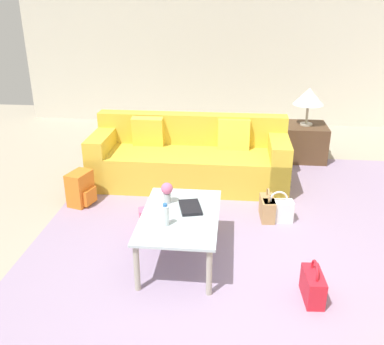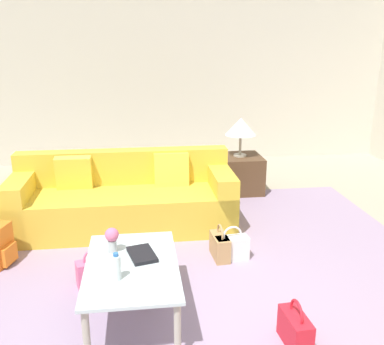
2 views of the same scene
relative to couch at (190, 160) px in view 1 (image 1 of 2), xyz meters
name	(u,v)px [view 1 (image 1 of 2)]	position (x,y,z in m)	size (l,w,h in m)	color
ground_plane	(234,288)	(2.19, 0.60, -0.30)	(12.00, 12.00, 0.00)	#A89E89
wall_left	(240,39)	(-2.87, 0.60, 1.25)	(0.12, 8.00, 3.10)	beige
area_rug	(255,250)	(1.59, 0.80, -0.30)	(5.20, 4.40, 0.01)	#9984A3
couch	(190,160)	(0.00, 0.00, 0.00)	(0.88, 2.47, 0.85)	gold
coffee_table	(180,220)	(1.79, 0.10, 0.10)	(1.09, 0.69, 0.46)	silver
water_bottle	(165,215)	(1.99, 0.00, 0.25)	(0.06, 0.06, 0.20)	silver
coffee_table_book	(190,207)	(1.67, 0.18, 0.17)	(0.29, 0.18, 0.03)	black
flower_vase	(167,191)	(1.57, -0.05, 0.28)	(0.11, 0.11, 0.21)	#B2B7BC
side_table	(304,142)	(-1.01, 1.60, -0.04)	(0.61, 0.61, 0.52)	#513823
table_lamp	(309,97)	(-1.01, 1.60, 0.63)	(0.44, 0.44, 0.54)	#ADA899
handbag_tan	(267,208)	(0.93, 0.95, -0.17)	(0.33, 0.16, 0.36)	tan
handbag_pink	(155,218)	(1.28, -0.23, -0.17)	(0.23, 0.35, 0.36)	pink
handbag_white	(278,210)	(0.98, 1.06, -0.17)	(0.17, 0.33, 0.36)	white
handbag_red	(313,286)	(2.26, 1.23, -0.17)	(0.33, 0.16, 0.36)	red
backpack_orange	(81,189)	(0.79, -1.19, -0.11)	(0.34, 0.31, 0.40)	orange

